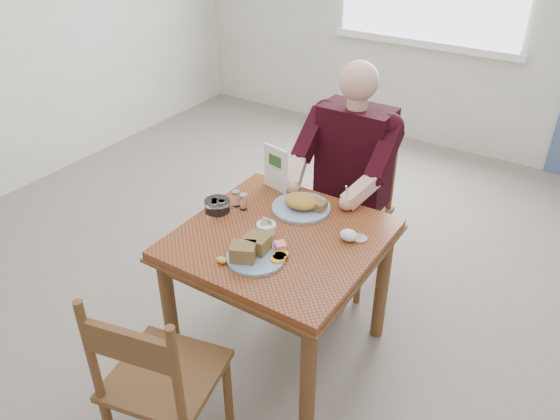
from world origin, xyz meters
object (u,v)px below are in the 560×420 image
Objects in this scene: diner at (348,165)px; far_plate at (303,204)px; chair_near at (159,381)px; table at (280,254)px; chair_far at (351,209)px; near_plate at (254,252)px.

far_plate is at bearing -93.45° from diner.
chair_near is 3.12× the size of far_plate.
table is at bearing 85.51° from chair_near.
table is 0.81m from chair_near.
chair_far is at bearing 90.00° from table.
diner reaches higher than table.
near_plate is at bearing -90.00° from table.
near_plate is at bearing 83.90° from chair_near.
chair_far is at bearing 87.11° from far_plate.
chair_far is 1.05m from near_plate.
chair_far is 2.89× the size of near_plate.
chair_far is 0.34m from diner.
diner reaches higher than chair_far.
chair_far reaches higher than table.
far_plate is at bearing 96.19° from table.
chair_near reaches higher than far_plate.
diner is at bearing 90.00° from near_plate.
near_plate is 1.08× the size of far_plate.
far_plate is (-0.03, -0.45, -0.03)m from diner.
table is at bearing 90.00° from near_plate.
far_plate is (-0.03, 0.25, 0.14)m from table.
chair_far is 1.59m from chair_near.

